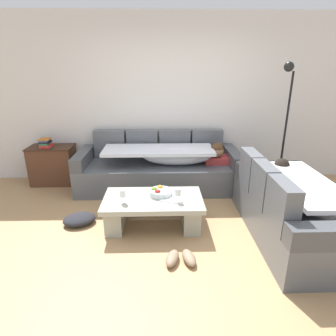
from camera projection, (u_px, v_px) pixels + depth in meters
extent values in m
plane|color=#AA8256|center=(179.00, 244.00, 3.20)|extent=(14.00, 14.00, 0.00)
cube|color=silver|center=(172.00, 100.00, 4.77)|extent=(9.00, 0.10, 2.70)
cube|color=#54585E|center=(159.00, 175.00, 4.63)|extent=(2.56, 0.92, 0.42)
cube|color=#54585E|center=(110.00, 144.00, 4.82)|extent=(0.52, 0.16, 0.46)
cube|color=#54585E|center=(142.00, 143.00, 4.83)|extent=(0.52, 0.16, 0.46)
cube|color=#54585E|center=(175.00, 143.00, 4.85)|extent=(0.52, 0.16, 0.46)
cube|color=#54585E|center=(207.00, 143.00, 4.86)|extent=(0.52, 0.16, 0.46)
cube|color=#43464B|center=(83.00, 158.00, 4.50)|extent=(0.18, 0.92, 0.20)
cube|color=#43464B|center=(233.00, 157.00, 4.56)|extent=(0.18, 0.92, 0.20)
cube|color=#B23838|center=(216.00, 160.00, 4.56)|extent=(0.36, 0.28, 0.11)
sphere|color=#936B4C|center=(217.00, 151.00, 4.47)|extent=(0.21, 0.21, 0.21)
sphere|color=#4C331E|center=(217.00, 149.00, 4.46)|extent=(0.20, 0.20, 0.20)
ellipsoid|color=silver|center=(178.00, 156.00, 4.48)|extent=(1.10, 0.44, 0.28)
cube|color=silver|center=(158.00, 150.00, 4.41)|extent=(1.70, 0.60, 0.05)
cube|color=silver|center=(159.00, 185.00, 4.21)|extent=(1.44, 0.04, 0.38)
cube|color=#54585E|center=(292.00, 219.00, 3.31)|extent=(0.92, 1.85, 0.42)
cube|color=#54585E|center=(282.00, 205.00, 2.69)|extent=(0.16, 0.47, 0.46)
cube|color=#54585E|center=(264.00, 184.00, 3.15)|extent=(0.16, 0.47, 0.46)
cube|color=#54585E|center=(250.00, 169.00, 3.62)|extent=(0.16, 0.47, 0.46)
cube|color=#43464B|center=(269.00, 169.00, 3.99)|extent=(0.92, 0.18, 0.20)
cube|color=gray|center=(277.00, 180.00, 3.75)|extent=(0.28, 0.36, 0.11)
sphere|color=tan|center=(281.00, 168.00, 3.70)|extent=(0.21, 0.21, 0.21)
sphere|color=black|center=(282.00, 166.00, 3.69)|extent=(0.20, 0.20, 0.20)
ellipsoid|color=white|center=(303.00, 193.00, 3.14)|extent=(0.44, 0.93, 0.28)
cube|color=white|center=(304.00, 183.00, 3.16)|extent=(0.60, 1.37, 0.05)
cube|color=white|center=(329.00, 217.00, 3.32)|extent=(0.04, 1.16, 0.38)
cube|color=#9EA192|center=(153.00, 200.00, 3.45)|extent=(1.20, 0.68, 0.06)
cube|color=#9EA192|center=(116.00, 215.00, 3.51)|extent=(0.20, 0.54, 0.32)
cube|color=#9EA192|center=(190.00, 214.00, 3.53)|extent=(0.20, 0.54, 0.32)
cylinder|color=silver|center=(160.00, 193.00, 3.51)|extent=(0.28, 0.28, 0.07)
sphere|color=#B01F1D|center=(158.00, 193.00, 3.45)|extent=(0.08, 0.08, 0.08)
sphere|color=orange|center=(160.00, 188.00, 3.58)|extent=(0.08, 0.08, 0.08)
sphere|color=olive|center=(154.00, 190.00, 3.53)|extent=(0.08, 0.08, 0.08)
cylinder|color=silver|center=(123.00, 203.00, 3.32)|extent=(0.06, 0.06, 0.01)
cylinder|color=silver|center=(123.00, 199.00, 3.31)|extent=(0.01, 0.01, 0.07)
cylinder|color=silver|center=(123.00, 193.00, 3.28)|extent=(0.07, 0.07, 0.08)
cylinder|color=silver|center=(177.00, 201.00, 3.35)|extent=(0.06, 0.06, 0.01)
cylinder|color=silver|center=(177.00, 198.00, 3.34)|extent=(0.01, 0.01, 0.07)
cylinder|color=silver|center=(177.00, 192.00, 3.31)|extent=(0.07, 0.07, 0.08)
cube|color=white|center=(173.00, 199.00, 3.41)|extent=(0.33, 0.29, 0.01)
cube|color=#502F1E|center=(53.00, 165.00, 4.79)|extent=(0.70, 0.42, 0.62)
cube|color=#382015|center=(51.00, 147.00, 4.68)|extent=(0.72, 0.44, 0.02)
cube|color=red|center=(46.00, 146.00, 4.66)|extent=(0.17, 0.23, 0.04)
cube|color=#338C59|center=(45.00, 143.00, 4.66)|extent=(0.14, 0.19, 0.03)
cube|color=black|center=(45.00, 142.00, 4.65)|extent=(0.17, 0.18, 0.03)
cube|color=#2D569E|center=(45.00, 140.00, 4.65)|extent=(0.14, 0.20, 0.02)
cube|color=#B76623|center=(45.00, 139.00, 4.62)|extent=(0.16, 0.16, 0.03)
cylinder|color=black|center=(277.00, 186.00, 4.72)|extent=(0.28, 0.28, 0.02)
cylinder|color=black|center=(285.00, 132.00, 4.41)|extent=(0.03, 0.03, 1.80)
sphere|color=black|center=(289.00, 67.00, 3.99)|extent=(0.14, 0.14, 0.14)
ellipsoid|color=#8C7259|center=(172.00, 258.00, 2.89)|extent=(0.19, 0.29, 0.09)
ellipsoid|color=#8C7259|center=(189.00, 258.00, 2.90)|extent=(0.18, 0.29, 0.09)
ellipsoid|color=#232328|center=(79.00, 219.00, 3.60)|extent=(0.49, 0.44, 0.12)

